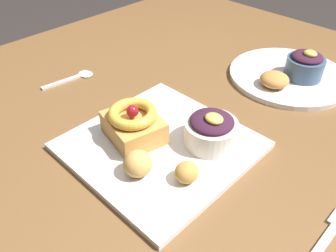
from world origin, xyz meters
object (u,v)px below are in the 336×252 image
(back_plate, at_px, (288,76))
(back_ramekin, at_px, (305,65))
(cake_slice, at_px, (133,124))
(berry_ramekin, at_px, (211,130))
(front_plate, at_px, (160,146))
(spoon, at_px, (75,77))
(fritter_middle, at_px, (187,172))
(back_pastry, at_px, (274,80))
(fork, at_px, (330,234))
(fritter_front, at_px, (138,164))

(back_plate, bearing_deg, back_ramekin, 13.77)
(cake_slice, height_order, berry_ramekin, cake_slice)
(front_plate, bearing_deg, back_ramekin, 80.24)
(front_plate, relative_size, spoon, 2.33)
(berry_ramekin, distance_m, fritter_middle, 0.10)
(front_plate, relative_size, back_plate, 1.06)
(back_pastry, xyz_separation_m, fork, (0.26, -0.28, -0.02))
(back_pastry, bearing_deg, cake_slice, -104.49)
(fork, bearing_deg, back_ramekin, 32.49)
(back_ramekin, distance_m, fork, 0.43)
(berry_ramekin, bearing_deg, fork, -5.98)
(fork, bearing_deg, back_pastry, 42.67)
(berry_ramekin, bearing_deg, front_plate, -135.07)
(front_plate, xyz_separation_m, back_plate, (0.04, 0.39, 0.00))
(back_pastry, bearing_deg, berry_ramekin, -84.98)
(cake_slice, xyz_separation_m, back_pastry, (0.09, 0.34, -0.02))
(spoon, bearing_deg, fork, -82.11)
(fritter_front, bearing_deg, fritter_middle, 33.68)
(cake_slice, bearing_deg, fritter_middle, -5.17)
(back_plate, xyz_separation_m, spoon, (-0.36, -0.36, -0.00))
(fork, bearing_deg, berry_ramekin, 83.78)
(front_plate, height_order, back_pastry, back_pastry)
(cake_slice, relative_size, fritter_front, 2.53)
(cake_slice, distance_m, fritter_front, 0.09)
(cake_slice, bearing_deg, back_pastry, 75.51)
(fritter_middle, relative_size, back_pastry, 0.61)
(fritter_front, relative_size, back_plate, 0.17)
(fritter_front, distance_m, fork, 0.30)
(fork, distance_m, spoon, 0.62)
(back_plate, bearing_deg, fritter_front, -91.39)
(front_plate, height_order, cake_slice, cake_slice)
(back_ramekin, height_order, fork, back_ramekin)
(fritter_middle, relative_size, back_ramekin, 0.46)
(berry_ramekin, relative_size, fritter_middle, 2.41)
(fritter_middle, xyz_separation_m, back_plate, (-0.05, 0.43, -0.02))
(berry_ramekin, distance_m, back_plate, 0.33)
(fritter_middle, distance_m, back_ramekin, 0.43)
(fritter_middle, distance_m, back_plate, 0.43)
(fork, bearing_deg, fritter_front, 112.81)
(front_plate, bearing_deg, fork, 7.30)
(fork, xyz_separation_m, spoon, (-0.62, -0.00, 0.00))
(front_plate, xyz_separation_m, back_ramekin, (0.07, 0.40, 0.04))
(back_pastry, relative_size, spoon, 0.51)
(cake_slice, xyz_separation_m, spoon, (-0.28, 0.05, -0.04))
(back_ramekin, distance_m, spoon, 0.54)
(back_pastry, height_order, fork, back_pastry)
(cake_slice, bearing_deg, berry_ramekin, 37.53)
(back_ramekin, distance_m, back_pastry, 0.09)
(fritter_middle, bearing_deg, back_plate, 97.24)
(berry_ramekin, height_order, fritter_middle, berry_ramekin)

